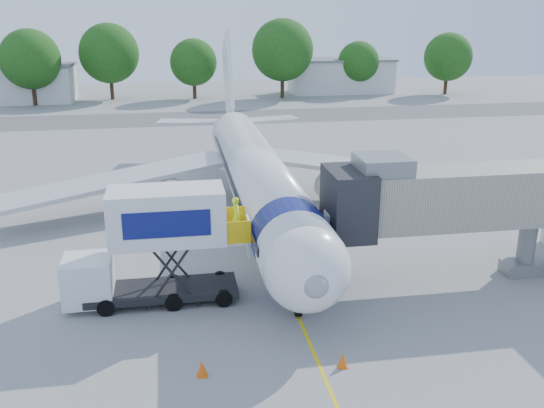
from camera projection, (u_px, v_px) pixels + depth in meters
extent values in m
plane|color=gray|center=(265.00, 239.00, 36.15)|extent=(160.00, 160.00, 0.00)
cube|color=yellow|center=(265.00, 239.00, 36.15)|extent=(0.15, 70.00, 0.01)
cube|color=#59595B|center=(213.00, 118.00, 75.51)|extent=(120.00, 10.00, 0.01)
cylinder|color=white|center=(258.00, 178.00, 38.03)|extent=(3.70, 28.00, 3.70)
sphere|color=white|center=(306.00, 268.00, 24.91)|extent=(3.70, 3.70, 3.70)
sphere|color=gray|center=(315.00, 285.00, 23.45)|extent=(1.10, 1.10, 1.10)
cone|color=white|center=(230.00, 127.00, 53.96)|extent=(3.70, 6.00, 3.70)
cube|color=white|center=(228.00, 78.00, 53.59)|extent=(0.35, 7.26, 8.29)
cube|color=#BABDC0|center=(376.00, 168.00, 42.94)|extent=(16.17, 9.32, 1.42)
cube|color=#BABDC0|center=(116.00, 180.00, 40.11)|extent=(16.17, 9.32, 1.42)
cylinder|color=#999BA0|center=(335.00, 192.00, 40.83)|extent=(2.10, 3.60, 2.10)
cylinder|color=#999BA0|center=(170.00, 201.00, 39.10)|extent=(2.10, 3.60, 2.10)
cube|color=black|center=(308.00, 261.00, 24.49)|extent=(2.60, 1.39, 0.81)
cylinder|color=navy|center=(292.00, 242.00, 27.72)|extent=(3.73, 2.00, 3.73)
cylinder|color=silver|center=(298.00, 301.00, 27.01)|extent=(0.16, 0.16, 1.50)
cylinder|color=black|center=(298.00, 309.00, 27.15)|extent=(0.25, 0.64, 0.64)
cylinder|color=black|center=(289.00, 200.00, 42.04)|extent=(0.35, 0.90, 0.90)
cylinder|color=black|center=(214.00, 204.00, 41.22)|extent=(0.35, 0.90, 0.90)
cube|color=#AAA591|center=(468.00, 196.00, 29.64)|extent=(13.60, 2.60, 2.80)
cube|color=black|center=(348.00, 203.00, 28.68)|extent=(2.00, 3.20, 3.20)
cube|color=slate|center=(383.00, 165.00, 28.37)|extent=(2.40, 2.40, 0.80)
cylinder|color=slate|center=(526.00, 247.00, 31.09)|extent=(0.90, 0.90, 3.00)
cube|color=slate|center=(523.00, 267.00, 31.45)|extent=(2.20, 1.20, 0.70)
cylinder|color=black|center=(507.00, 268.00, 31.31)|extent=(0.30, 0.70, 0.70)
cylinder|color=black|center=(539.00, 266.00, 31.59)|extent=(0.30, 0.70, 0.70)
cube|color=black|center=(162.00, 290.00, 28.47)|extent=(7.00, 2.30, 0.35)
cube|color=silver|center=(88.00, 280.00, 27.70)|extent=(2.20, 2.20, 2.10)
cube|color=black|center=(87.00, 271.00, 27.56)|extent=(1.90, 2.10, 0.70)
cube|color=silver|center=(167.00, 216.00, 27.38)|extent=(5.20, 2.40, 2.50)
cube|color=navy|center=(167.00, 225.00, 26.24)|extent=(3.80, 0.04, 1.20)
cube|color=silver|center=(236.00, 236.00, 28.25)|extent=(1.10, 2.20, 0.10)
cube|color=yellow|center=(239.00, 233.00, 27.10)|extent=(1.10, 0.06, 1.10)
cube|color=yellow|center=(234.00, 218.00, 29.07)|extent=(1.10, 0.06, 1.10)
cylinder|color=black|center=(224.00, 299.00, 27.98)|extent=(0.80, 0.25, 0.80)
cylinder|color=black|center=(220.00, 279.00, 29.95)|extent=(0.80, 0.25, 0.80)
cylinder|color=black|center=(106.00, 308.00, 27.14)|extent=(0.80, 0.25, 0.80)
cylinder|color=black|center=(110.00, 287.00, 29.11)|extent=(0.80, 0.25, 0.80)
imported|color=#CBEE19|center=(237.00, 216.00, 27.95)|extent=(0.52, 0.72, 1.86)
cube|color=silver|center=(428.00, 363.00, 22.33)|extent=(3.98, 2.83, 1.44)
cube|color=navy|center=(429.00, 353.00, 22.19)|extent=(2.48, 2.28, 0.36)
cylinder|color=black|center=(389.00, 380.00, 21.95)|extent=(0.76, 0.46, 0.72)
cylinder|color=black|center=(387.00, 358.00, 23.31)|extent=(0.76, 0.46, 0.72)
cylinder|color=black|center=(470.00, 386.00, 21.59)|extent=(0.76, 0.46, 0.72)
cylinder|color=black|center=(464.00, 364.00, 22.94)|extent=(0.76, 0.46, 0.72)
cone|color=#EA580C|center=(343.00, 360.00, 23.28)|extent=(0.39, 0.39, 0.62)
cube|color=#EA580C|center=(342.00, 367.00, 23.38)|extent=(0.36, 0.36, 0.04)
cone|color=#EA580C|center=(202.00, 368.00, 22.73)|extent=(0.42, 0.42, 0.67)
cube|color=#EA580C|center=(202.00, 375.00, 22.83)|extent=(0.38, 0.38, 0.04)
cube|color=silver|center=(9.00, 84.00, 87.19)|extent=(18.00, 8.00, 5.00)
cube|color=slate|center=(6.00, 66.00, 86.36)|extent=(18.40, 8.40, 0.30)
cube|color=silver|center=(341.00, 77.00, 96.94)|extent=(16.00, 7.00, 5.00)
cube|color=slate|center=(341.00, 60.00, 96.11)|extent=(16.40, 7.40, 0.30)
cylinder|color=#382314|center=(34.00, 92.00, 84.29)|extent=(0.56, 0.56, 3.68)
sphere|color=#1A4312|center=(30.00, 59.00, 82.89)|extent=(8.19, 8.19, 8.19)
cylinder|color=#382314|center=(112.00, 86.00, 89.67)|extent=(0.56, 0.56, 3.89)
sphere|color=#1A4312|center=(109.00, 53.00, 88.19)|extent=(8.65, 8.65, 8.65)
cylinder|color=#382314|center=(195.00, 88.00, 90.59)|extent=(0.56, 0.56, 3.11)
sphere|color=#1A4312|center=(194.00, 62.00, 89.41)|extent=(6.90, 6.90, 6.90)
cylinder|color=#382314|center=(282.00, 84.00, 91.05)|extent=(0.56, 0.56, 4.11)
sphere|color=#1A4312|center=(282.00, 50.00, 89.49)|extent=(9.13, 9.13, 9.13)
cylinder|color=#382314|center=(357.00, 85.00, 95.59)|extent=(0.56, 0.56, 2.88)
sphere|color=#1A4312|center=(358.00, 62.00, 94.49)|extent=(6.39, 6.39, 6.39)
cylinder|color=#382314|center=(446.00, 83.00, 95.22)|extent=(0.56, 0.56, 3.33)
sphere|color=#1A4312|center=(448.00, 57.00, 93.95)|extent=(7.41, 7.41, 7.41)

